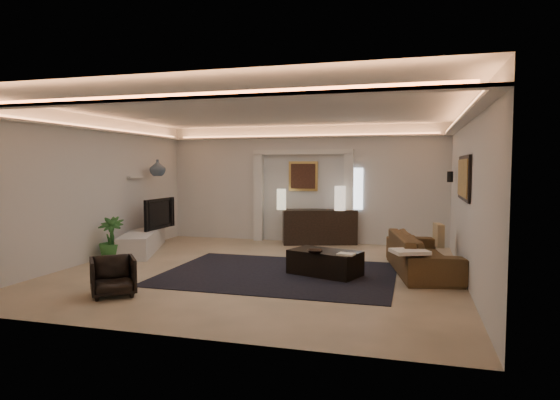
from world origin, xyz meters
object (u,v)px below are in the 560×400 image
(armchair, at_px, (113,276))
(coffee_table, at_px, (325,263))
(console, at_px, (319,228))
(sofa, at_px, (422,254))

(armchair, bearing_deg, coffee_table, -1.18)
(console, relative_size, coffee_table, 1.48)
(sofa, distance_m, coffee_table, 1.76)
(console, bearing_deg, sofa, -66.75)
(coffee_table, bearing_deg, armchair, -121.92)
(console, relative_size, sofa, 0.76)
(console, distance_m, armchair, 5.82)
(sofa, bearing_deg, armchair, 111.67)
(sofa, height_order, armchair, sofa)
(sofa, bearing_deg, coffee_table, 100.68)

